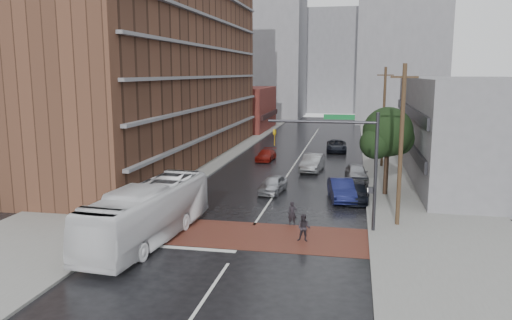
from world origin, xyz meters
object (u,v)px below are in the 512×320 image
(suv_travel, at_px, (336,146))
(car_travel_b, at_px, (313,163))
(car_travel_c, at_px, (266,155))
(pedestrian_b, at_px, (304,228))
(transit_bus, at_px, (148,213))
(pedestrian_a, at_px, (292,214))
(car_parked_near, at_px, (342,190))
(car_parked_mid, at_px, (356,192))
(car_parked_far, at_px, (356,173))
(car_travel_a, at_px, (273,184))

(suv_travel, bearing_deg, car_travel_b, -100.93)
(car_travel_c, bearing_deg, pedestrian_b, -71.23)
(transit_bus, xyz_separation_m, pedestrian_a, (7.68, 4.39, -0.86))
(pedestrian_b, bearing_deg, car_parked_near, 83.70)
(transit_bus, height_order, car_travel_b, transit_bus)
(car_travel_b, bearing_deg, pedestrian_a, -82.89)
(car_travel_b, height_order, car_parked_mid, car_travel_b)
(car_parked_mid, bearing_deg, car_travel_b, 114.42)
(suv_travel, relative_size, car_parked_mid, 1.08)
(car_parked_far, bearing_deg, car_parked_near, -104.96)
(pedestrian_a, relative_size, car_parked_mid, 0.32)
(car_parked_mid, bearing_deg, pedestrian_a, -116.01)
(car_travel_c, relative_size, car_parked_near, 0.85)
(transit_bus, height_order, car_travel_a, transit_bus)
(car_parked_mid, bearing_deg, car_travel_a, 172.77)
(car_travel_c, xyz_separation_m, car_parked_near, (8.55, -15.63, 0.20))
(suv_travel, height_order, car_parked_mid, suv_travel)
(car_travel_c, bearing_deg, car_parked_far, -38.44)
(car_travel_c, height_order, car_parked_far, car_parked_far)
(car_travel_c, distance_m, suv_travel, 10.59)
(car_travel_b, bearing_deg, car_travel_c, 144.62)
(car_travel_a, height_order, car_parked_far, car_parked_far)
(suv_travel, xyz_separation_m, car_parked_far, (2.37, -16.50, 0.06))
(car_parked_near, bearing_deg, car_parked_mid, -9.54)
(transit_bus, xyz_separation_m, pedestrian_b, (8.70, 1.54, -0.84))
(pedestrian_a, distance_m, car_travel_c, 23.38)
(car_parked_near, bearing_deg, transit_bus, -142.16)
(car_travel_b, height_order, car_travel_c, car_travel_b)
(car_travel_b, bearing_deg, transit_bus, -102.22)
(pedestrian_b, height_order, car_travel_b, car_travel_b)
(car_travel_a, bearing_deg, pedestrian_a, -65.33)
(pedestrian_a, relative_size, car_parked_near, 0.32)
(suv_travel, height_order, car_parked_far, car_parked_far)
(pedestrian_b, height_order, car_parked_far, pedestrian_b)
(pedestrian_b, bearing_deg, transit_bus, -165.81)
(car_travel_b, distance_m, car_parked_near, 11.17)
(suv_travel, bearing_deg, car_parked_near, -89.65)
(car_parked_near, height_order, car_parked_mid, car_parked_near)
(car_travel_b, bearing_deg, car_parked_near, -67.70)
(car_travel_c, bearing_deg, car_parked_near, -57.32)
(suv_travel, bearing_deg, pedestrian_a, -95.72)
(car_parked_near, bearing_deg, suv_travel, 83.57)
(car_travel_c, height_order, suv_travel, suv_travel)
(pedestrian_b, bearing_deg, suv_travel, 93.18)
(pedestrian_b, relative_size, car_travel_c, 0.38)
(pedestrian_a, relative_size, pedestrian_b, 0.97)
(car_travel_c, bearing_deg, suv_travel, 50.52)
(pedestrian_a, bearing_deg, car_parked_near, 56.44)
(transit_bus, relative_size, pedestrian_a, 7.66)
(transit_bus, distance_m, car_travel_b, 23.40)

